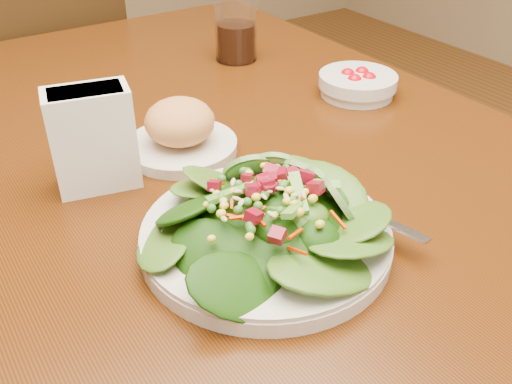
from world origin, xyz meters
TOP-DOWN VIEW (x-y plane):
  - dining_table at (0.00, 0.00)m, footprint 0.90×1.40m
  - chair_far at (-0.05, 0.88)m, footprint 0.47×0.47m
  - salad_plate at (-0.07, -0.22)m, footprint 0.29×0.29m
  - bread_plate at (-0.06, 0.03)m, footprint 0.16×0.16m
  - tomato_bowl at (0.29, 0.04)m, footprint 0.14×0.14m
  - drinking_glass at (0.21, 0.31)m, footprint 0.08×0.08m
  - napkin_holder at (-0.20, 0.01)m, footprint 0.12×0.08m

SIDE VIEW (x-z plane):
  - chair_far at x=-0.05m, z-range 0.03..0.92m
  - dining_table at x=0.00m, z-range 0.27..1.02m
  - tomato_bowl at x=0.29m, z-range 0.75..0.79m
  - salad_plate at x=-0.07m, z-range 0.74..0.82m
  - bread_plate at x=-0.06m, z-range 0.74..0.83m
  - drinking_glass at x=0.21m, z-range 0.74..0.89m
  - napkin_holder at x=-0.20m, z-range 0.75..0.89m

